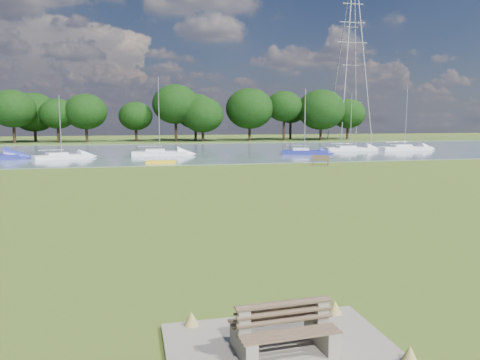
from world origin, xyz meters
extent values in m
plane|color=#597027|center=(0.00, 0.00, 0.00)|extent=(220.00, 220.00, 0.00)
cube|color=slate|center=(0.00, 42.00, 0.00)|extent=(220.00, 40.00, 0.10)
cube|color=#4C6626|center=(0.00, 72.00, 0.00)|extent=(220.00, 20.00, 0.40)
cube|color=gray|center=(0.00, -14.00, 0.05)|extent=(4.20, 3.20, 0.10)
cube|color=gray|center=(-0.75, -14.04, 0.32)|extent=(0.28, 1.07, 0.44)
cube|color=gray|center=(-0.75, -14.04, 0.72)|extent=(0.23, 0.19, 0.55)
cube|color=gray|center=(0.75, -13.96, 0.32)|extent=(0.28, 1.07, 0.44)
cube|color=gray|center=(0.75, -13.96, 0.72)|extent=(0.23, 0.19, 0.55)
cube|color=brown|center=(0.02, -14.33, 0.55)|extent=(1.83, 0.50, 0.04)
cube|color=brown|center=(0.00, -14.08, 0.85)|extent=(1.82, 0.23, 0.44)
cube|color=brown|center=(-0.02, -13.67, 0.55)|extent=(1.83, 0.50, 0.04)
cube|color=brown|center=(0.00, -13.92, 0.85)|extent=(1.82, 0.23, 0.44)
cube|color=brown|center=(14.07, 19.55, 0.24)|extent=(0.25, 0.47, 0.49)
cube|color=brown|center=(15.35, 19.06, 0.24)|extent=(0.25, 0.47, 0.49)
cube|color=brown|center=(14.71, 19.31, 0.49)|extent=(1.65, 1.01, 0.05)
cube|color=brown|center=(14.64, 19.11, 0.74)|extent=(1.50, 0.62, 0.48)
cube|color=yellow|center=(0.15, 24.00, 0.20)|extent=(2.99, 0.95, 0.29)
cylinder|color=#95979D|center=(40.17, 67.73, 15.55)|extent=(0.23, 0.23, 30.71)
cylinder|color=#95979D|center=(44.72, 67.73, 15.55)|extent=(0.23, 0.23, 30.71)
cylinder|color=#95979D|center=(40.17, 72.27, 15.55)|extent=(0.23, 0.23, 30.71)
cylinder|color=#95979D|center=(44.72, 72.27, 15.55)|extent=(0.23, 0.23, 30.71)
cube|color=#95979D|center=(42.44, 70.00, 20.16)|extent=(6.82, 0.15, 0.15)
cube|color=#95979D|center=(42.44, 70.00, 24.15)|extent=(5.65, 0.15, 0.15)
cube|color=#95979D|center=(42.44, 70.00, 27.84)|extent=(4.48, 0.15, 0.15)
cylinder|color=black|center=(-23.00, 68.00, 2.00)|extent=(0.47, 0.47, 3.60)
ellipsoid|color=black|center=(-23.00, 68.00, 6.40)|extent=(6.61, 6.61, 5.62)
cylinder|color=black|center=(-16.00, 68.00, 2.14)|extent=(0.47, 0.47, 3.87)
ellipsoid|color=black|center=(-16.00, 68.00, 6.87)|extent=(7.55, 7.55, 6.42)
cylinder|color=black|center=(-9.00, 68.00, 1.73)|extent=(0.47, 0.47, 3.06)
ellipsoid|color=black|center=(-9.00, 68.00, 5.47)|extent=(8.49, 8.49, 7.22)
cylinder|color=black|center=(-2.00, 68.00, 1.86)|extent=(0.47, 0.47, 3.33)
ellipsoid|color=black|center=(-2.00, 68.00, 5.93)|extent=(6.61, 6.61, 5.62)
cylinder|color=black|center=(5.00, 68.00, 2.00)|extent=(0.47, 0.47, 3.60)
ellipsoid|color=black|center=(5.00, 68.00, 6.40)|extent=(7.55, 7.55, 6.42)
cylinder|color=black|center=(12.00, 68.00, 2.14)|extent=(0.47, 0.47, 3.87)
ellipsoid|color=black|center=(12.00, 68.00, 6.87)|extent=(8.49, 8.49, 7.22)
cylinder|color=black|center=(19.00, 68.00, 1.73)|extent=(0.47, 0.47, 3.06)
ellipsoid|color=black|center=(19.00, 68.00, 5.47)|extent=(6.61, 6.61, 5.62)
cylinder|color=black|center=(26.00, 68.00, 1.86)|extent=(0.47, 0.47, 3.33)
ellipsoid|color=black|center=(26.00, 68.00, 5.93)|extent=(7.55, 7.55, 6.42)
cylinder|color=black|center=(33.00, 68.00, 2.00)|extent=(0.47, 0.47, 3.60)
ellipsoid|color=black|center=(33.00, 68.00, 6.40)|extent=(8.49, 8.49, 7.22)
cylinder|color=black|center=(40.00, 68.00, 2.14)|extent=(0.47, 0.47, 3.87)
ellipsoid|color=black|center=(40.00, 68.00, 6.87)|extent=(6.61, 6.61, 5.62)
cube|color=white|center=(34.16, 36.05, 0.43)|extent=(7.27, 2.16, 0.75)
cube|color=white|center=(33.58, 36.04, 0.88)|extent=(2.56, 1.64, 0.48)
cylinder|color=#A5A8AD|center=(34.16, 36.05, 4.80)|extent=(0.13, 0.13, 8.42)
cube|color=white|center=(-10.00, 31.86, 0.37)|extent=(6.02, 3.95, 0.64)
cube|color=white|center=(-10.42, 31.66, 0.76)|extent=(2.41, 2.03, 0.41)
cylinder|color=#A5A8AD|center=(-10.00, 31.86, 3.69)|extent=(0.11, 0.11, 6.37)
cube|color=navy|center=(17.96, 32.10, 0.41)|extent=(5.73, 3.07, 0.72)
cube|color=white|center=(17.54, 32.23, 0.85)|extent=(2.20, 1.72, 0.46)
cylinder|color=#A5A8AD|center=(17.96, 32.10, 4.27)|extent=(0.12, 0.12, 7.40)
cube|color=white|center=(0.62, 34.13, 0.41)|extent=(6.52, 2.28, 0.72)
cube|color=white|center=(0.11, 34.17, 0.84)|extent=(2.34, 1.58, 0.46)
cylinder|color=#A5A8AD|center=(0.62, 34.13, 4.89)|extent=(0.12, 0.12, 8.65)
cube|color=white|center=(26.52, 37.12, 0.37)|extent=(6.92, 2.40, 0.63)
cube|color=white|center=(25.98, 37.16, 0.75)|extent=(2.48, 1.67, 0.41)
cylinder|color=#A5A8AD|center=(26.52, 37.12, 4.22)|extent=(0.11, 0.11, 7.43)
camera|label=1|loc=(-2.58, -21.66, 4.26)|focal=35.00mm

